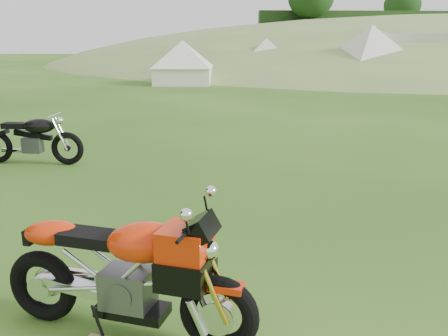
{
  "coord_description": "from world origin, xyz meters",
  "views": [
    {
      "loc": [
        -0.14,
        -4.76,
        2.21
      ],
      "look_at": [
        0.21,
        0.4,
        0.84
      ],
      "focal_mm": 40.0,
      "sensor_mm": 36.0,
      "label": 1
    }
  ],
  "objects_px": {
    "tent_right": "(370,54)",
    "caravan": "(423,56)",
    "tent_left": "(183,60)",
    "sport_motorcycle": "(124,264)",
    "vintage_moto_c": "(31,138)",
    "tent_mid": "(266,56)"
  },
  "relations": [
    {
      "from": "tent_right",
      "to": "caravan",
      "type": "relative_size",
      "value": 0.61
    },
    {
      "from": "tent_left",
      "to": "caravan",
      "type": "distance_m",
      "value": 12.38
    },
    {
      "from": "sport_motorcycle",
      "to": "tent_left",
      "type": "distance_m",
      "value": 20.4
    },
    {
      "from": "sport_motorcycle",
      "to": "tent_left",
      "type": "xyz_separation_m",
      "value": [
        0.22,
        20.39,
        0.53
      ]
    },
    {
      "from": "vintage_moto_c",
      "to": "tent_left",
      "type": "xyz_separation_m",
      "value": [
        2.52,
        14.99,
        0.63
      ]
    },
    {
      "from": "tent_left",
      "to": "caravan",
      "type": "height_order",
      "value": "caravan"
    },
    {
      "from": "caravan",
      "to": "tent_left",
      "type": "bearing_deg",
      "value": -154.72
    },
    {
      "from": "vintage_moto_c",
      "to": "tent_mid",
      "type": "bearing_deg",
      "value": 78.45
    },
    {
      "from": "vintage_moto_c",
      "to": "caravan",
      "type": "bearing_deg",
      "value": 57.4
    },
    {
      "from": "sport_motorcycle",
      "to": "vintage_moto_c",
      "type": "distance_m",
      "value": 5.86
    },
    {
      "from": "tent_left",
      "to": "tent_mid",
      "type": "bearing_deg",
      "value": 43.1
    },
    {
      "from": "tent_mid",
      "to": "sport_motorcycle",
      "type": "bearing_deg",
      "value": -96.58
    },
    {
      "from": "vintage_moto_c",
      "to": "tent_mid",
      "type": "distance_m",
      "value": 19.72
    },
    {
      "from": "vintage_moto_c",
      "to": "tent_right",
      "type": "bearing_deg",
      "value": 62.28
    },
    {
      "from": "sport_motorcycle",
      "to": "vintage_moto_c",
      "type": "bearing_deg",
      "value": 133.54
    },
    {
      "from": "tent_mid",
      "to": "tent_left",
      "type": "bearing_deg",
      "value": -137.7
    },
    {
      "from": "tent_right",
      "to": "caravan",
      "type": "height_order",
      "value": "tent_right"
    },
    {
      "from": "vintage_moto_c",
      "to": "tent_mid",
      "type": "height_order",
      "value": "tent_mid"
    },
    {
      "from": "tent_left",
      "to": "tent_mid",
      "type": "xyz_separation_m",
      "value": [
        4.44,
        3.44,
        0.02
      ]
    },
    {
      "from": "sport_motorcycle",
      "to": "vintage_moto_c",
      "type": "relative_size",
      "value": 1.07
    },
    {
      "from": "sport_motorcycle",
      "to": "tent_mid",
      "type": "relative_size",
      "value": 0.74
    },
    {
      "from": "sport_motorcycle",
      "to": "tent_mid",
      "type": "xyz_separation_m",
      "value": [
        4.66,
        23.83,
        0.55
      ]
    }
  ]
}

